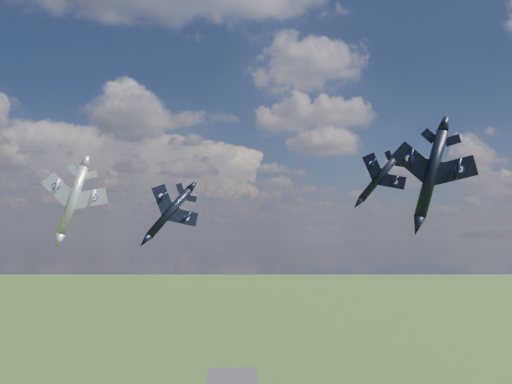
{
  "coord_description": "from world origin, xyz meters",
  "views": [
    {
      "loc": [
        4.49,
        -54.76,
        78.7
      ],
      "look_at": [
        6.65,
        15.14,
        84.77
      ],
      "focal_mm": 35.0,
      "sensor_mm": 36.0,
      "label": 1
    }
  ],
  "objects_px": {
    "jet_lead_navy": "(169,212)",
    "jet_left_silver": "(73,200)",
    "jet_right_navy": "(431,174)",
    "jet_high_navy": "(379,178)"
  },
  "relations": [
    {
      "from": "jet_lead_navy",
      "to": "jet_left_silver",
      "type": "xyz_separation_m",
      "value": [
        -12.49,
        -6.75,
        1.4
      ]
    },
    {
      "from": "jet_right_navy",
      "to": "jet_high_navy",
      "type": "bearing_deg",
      "value": 105.8
    },
    {
      "from": "jet_left_silver",
      "to": "jet_high_navy",
      "type": "bearing_deg",
      "value": 9.6
    },
    {
      "from": "jet_lead_navy",
      "to": "jet_right_navy",
      "type": "bearing_deg",
      "value": -59.2
    },
    {
      "from": "jet_high_navy",
      "to": "jet_left_silver",
      "type": "distance_m",
      "value": 48.82
    },
    {
      "from": "jet_high_navy",
      "to": "jet_left_silver",
      "type": "relative_size",
      "value": 0.95
    },
    {
      "from": "jet_right_navy",
      "to": "jet_high_navy",
      "type": "height_order",
      "value": "jet_high_navy"
    },
    {
      "from": "jet_lead_navy",
      "to": "jet_left_silver",
      "type": "distance_m",
      "value": 14.26
    },
    {
      "from": "jet_high_navy",
      "to": "jet_left_silver",
      "type": "bearing_deg",
      "value": -140.83
    },
    {
      "from": "jet_right_navy",
      "to": "jet_high_navy",
      "type": "xyz_separation_m",
      "value": [
        3.88,
        32.85,
        3.43
      ]
    }
  ]
}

